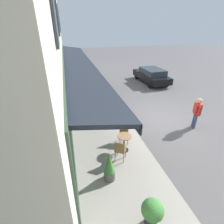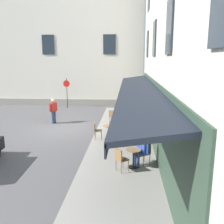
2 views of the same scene
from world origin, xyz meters
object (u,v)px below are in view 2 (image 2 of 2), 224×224
object	(u,v)px
seated_patron_in_olive	(116,127)
potted_plant_entrance_left	(133,104)
seated_companion_in_blue	(142,148)
cafe_chair_wicker_kerbside	(112,116)
cafe_table_mid_terrace	(133,156)
potted_plant_mid_terrace	(118,106)
cafe_chair_wicker_back_row	(97,129)
no_parking_sign	(67,88)
cafe_chair_wicker_corner_left	(146,151)
cafe_chair_wicker_facing_street	(120,130)
potted_plant_entrance_right	(130,110)
potted_plant_under_sign	(121,103)
potted_plant_by_steps	(121,106)
cafe_chair_wicker_corner_right	(121,112)
cafe_table_near_entrance	(116,114)
cafe_table_streetside	(108,130)
walking_pedestrian_in_red	(53,109)
cafe_chair_wicker_under_awning	(120,158)

from	to	relation	value
seated_patron_in_olive	potted_plant_entrance_left	bearing A→B (deg)	-7.03
seated_companion_in_blue	potted_plant_entrance_left	world-z (taller)	seated_companion_in_blue
cafe_chair_wicker_kerbside	cafe_table_mid_terrace	distance (m)	6.95
cafe_table_mid_terrace	potted_plant_entrance_left	world-z (taller)	potted_plant_entrance_left
cafe_chair_wicker_kerbside	potted_plant_mid_terrace	distance (m)	4.46
cafe_chair_wicker_back_row	no_parking_sign	distance (m)	9.44
cafe_table_mid_terrace	cafe_chair_wicker_corner_left	size ratio (longest dim) A/B	0.82
cafe_chair_wicker_back_row	no_parking_sign	bearing A→B (deg)	23.29
cafe_table_mid_terrace	potted_plant_entrance_left	xyz separation A→B (m)	(11.47, -0.14, -0.00)
cafe_chair_wicker_facing_street	potted_plant_entrance_right	world-z (taller)	potted_plant_entrance_right
seated_companion_in_blue	potted_plant_entrance_right	world-z (taller)	seated_companion_in_blue
cafe_chair_wicker_kerbside	potted_plant_under_sign	size ratio (longest dim) A/B	1.32
seated_companion_in_blue	potted_plant_by_steps	distance (m)	10.31
cafe_chair_wicker_corner_right	cafe_chair_wicker_corner_left	size ratio (longest dim) A/B	1.00
cafe_chair_wicker_facing_street	cafe_table_near_entrance	bearing A→B (deg)	6.14
cafe_chair_wicker_corner_right	seated_companion_in_blue	xyz separation A→B (m)	(-7.71, -1.06, 0.16)
potted_plant_entrance_left	no_parking_sign	bearing A→B (deg)	84.16
cafe_table_streetside	potted_plant_by_steps	bearing A→B (deg)	-3.68
potted_plant_under_sign	cafe_chair_wicker_kerbside	bearing A→B (deg)	176.37
potted_plant_by_steps	cafe_table_streetside	bearing A→B (deg)	176.32
cafe_chair_wicker_facing_street	potted_plant_entrance_right	xyz separation A→B (m)	(5.38, -0.53, 0.00)
cafe_table_near_entrance	no_parking_sign	size ratio (longest dim) A/B	0.29
seated_companion_in_blue	potted_plant_under_sign	distance (m)	12.48
cafe_chair_wicker_kerbside	potted_plant_mid_terrace	xyz separation A→B (m)	(4.45, -0.23, -0.15)
cafe_chair_wicker_facing_street	potted_plant_entrance_left	xyz separation A→B (m)	(8.09, -0.78, -0.06)
cafe_chair_wicker_back_row	seated_companion_in_blue	world-z (taller)	seated_companion_in_blue
cafe_table_near_entrance	seated_patron_in_olive	distance (m)	4.03
cafe_chair_wicker_kerbside	cafe_chair_wicker_facing_street	distance (m)	3.52
seated_patron_in_olive	cafe_chair_wicker_facing_street	bearing A→B (deg)	-101.84
walking_pedestrian_in_red	potted_plant_entrance_left	distance (m)	7.20
cafe_table_near_entrance	cafe_chair_wicker_under_awning	xyz separation A→B (m)	(-7.83, -0.58, 0.06)
cafe_chair_wicker_back_row	walking_pedestrian_in_red	xyz separation A→B (m)	(3.19, 3.30, 0.42)
cafe_chair_wicker_kerbside	walking_pedestrian_in_red	xyz separation A→B (m)	(-0.19, 3.92, 0.42)
cafe_table_near_entrance	cafe_chair_wicker_corner_left	world-z (taller)	cafe_chair_wicker_corner_left
cafe_chair_wicker_corner_right	potted_plant_under_sign	size ratio (longest dim) A/B	1.32
cafe_table_streetside	walking_pedestrian_in_red	xyz separation A→B (m)	(3.14, 3.93, 0.48)
cafe_chair_wicker_under_awning	potted_plant_entrance_right	size ratio (longest dim) A/B	0.81
cafe_chair_wicker_corner_left	potted_plant_entrance_right	distance (m)	8.39
cafe_table_streetside	potted_plant_entrance_right	xyz separation A→B (m)	(5.25, -1.15, 0.06)
cafe_chair_wicker_corner_left	cafe_table_streetside	distance (m)	3.58
cafe_chair_wicker_corner_right	cafe_chair_wicker_facing_street	distance (m)	4.59
cafe_chair_wicker_corner_right	no_parking_sign	world-z (taller)	no_parking_sign
potted_plant_entrance_left	cafe_chair_wicker_corner_right	bearing A→B (deg)	165.98
cafe_chair_wicker_back_row	cafe_table_mid_terrace	bearing A→B (deg)	-151.36
cafe_table_streetside	no_parking_sign	distance (m)	9.67
potted_plant_under_sign	cafe_chair_wicker_facing_street	bearing A→B (deg)	-178.40
cafe_chair_wicker_under_awning	walking_pedestrian_in_red	distance (m)	8.48
potted_plant_mid_terrace	seated_companion_in_blue	bearing A→B (deg)	-172.92
cafe_chair_wicker_under_awning	cafe_chair_wicker_kerbside	bearing A→B (deg)	6.13
seated_companion_in_blue	walking_pedestrian_in_red	world-z (taller)	walking_pedestrian_in_red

